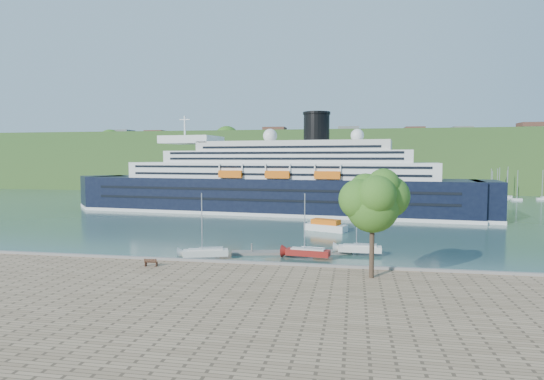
{
  "coord_description": "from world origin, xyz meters",
  "views": [
    {
      "loc": [
        12.73,
        -50.46,
        13.12
      ],
      "look_at": [
        -1.96,
        30.0,
        7.4
      ],
      "focal_mm": 30.0,
      "sensor_mm": 36.0,
      "label": 1
    }
  ],
  "objects": [
    {
      "name": "floating_pontoon",
      "position": [
        4.28,
        10.78,
        0.18
      ],
      "size": [
        16.45,
        5.7,
        0.37
      ],
      "primitive_type": null,
      "rotation": [
        0.0,
        0.0,
        0.23
      ],
      "color": "gray",
      "rests_on": "ground"
    },
    {
      "name": "sailboat_red",
      "position": [
        6.82,
        7.95,
        4.08
      ],
      "size": [
        6.5,
        2.59,
        8.17
      ],
      "primitive_type": null,
      "rotation": [
        0.0,
        0.0,
        -0.14
      ],
      "color": "maroon",
      "rests_on": "ground"
    },
    {
      "name": "quay_coping",
      "position": [
        0.0,
        -0.2,
        1.15
      ],
      "size": [
        220.0,
        0.5,
        0.3
      ],
      "primitive_type": "cube",
      "color": "slate",
      "rests_on": "promenade"
    },
    {
      "name": "sailboat_white_near",
      "position": [
        -6.23,
        5.3,
        4.13
      ],
      "size": [
        6.62,
        3.73,
        8.25
      ],
      "primitive_type": null,
      "rotation": [
        0.0,
        0.0,
        0.33
      ],
      "color": "silver",
      "rests_on": "ground"
    },
    {
      "name": "park_bench",
      "position": [
        -9.69,
        -3.39,
        1.48
      ],
      "size": [
        1.56,
        0.75,
        0.96
      ],
      "primitive_type": null,
      "rotation": [
        0.0,
        0.0,
        0.09
      ],
      "color": "#402112",
      "rests_on": "promenade"
    },
    {
      "name": "far_hillside",
      "position": [
        0.0,
        145.0,
        12.0
      ],
      "size": [
        400.0,
        50.0,
        24.0
      ],
      "primitive_type": "cube",
      "color": "#2A5421",
      "rests_on": "ground"
    },
    {
      "name": "promenade_tree",
      "position": [
        14.52,
        -3.92,
        6.99
      ],
      "size": [
        7.23,
        7.23,
        11.97
      ],
      "primitive_type": null,
      "color": "#2C5616",
      "rests_on": "promenade"
    },
    {
      "name": "tender_launch",
      "position": [
        7.68,
        31.42,
        1.06
      ],
      "size": [
        8.07,
        5.25,
        2.11
      ],
      "primitive_type": null,
      "rotation": [
        0.0,
        0.0,
        -0.38
      ],
      "color": "orange",
      "rests_on": "ground"
    },
    {
      "name": "sailboat_white_far",
      "position": [
        13.52,
        11.57,
        4.13
      ],
      "size": [
        6.43,
        1.89,
        8.26
      ],
      "primitive_type": null,
      "rotation": [
        0.0,
        0.0,
        -0.02
      ],
      "color": "silver",
      "rests_on": "ground"
    },
    {
      "name": "cruise_ship",
      "position": [
        -7.23,
        56.39,
        11.93
      ],
      "size": [
        107.26,
        26.12,
        23.86
      ],
      "primitive_type": null,
      "rotation": [
        0.0,
        0.0,
        -0.1
      ],
      "color": "black",
      "rests_on": "ground"
    },
    {
      "name": "ground",
      "position": [
        0.0,
        0.0,
        0.0
      ],
      "size": [
        400.0,
        400.0,
        0.0
      ],
      "primitive_type": "plane",
      "color": "#294A42",
      "rests_on": "ground"
    }
  ]
}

